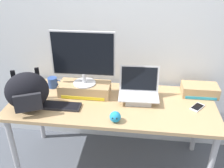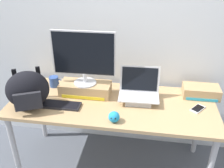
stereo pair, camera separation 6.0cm
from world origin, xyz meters
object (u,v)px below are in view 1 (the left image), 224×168
Objects in this scene: plush_toy at (115,117)px; messenger_backpack at (27,91)px; toner_box_yellow at (85,89)px; coffee_mug at (53,82)px; toner_box_cyan at (200,90)px; desktop_monitor at (83,57)px; external_keyboard at (57,106)px; open_laptop at (139,94)px; cell_phone at (197,107)px.

messenger_backpack is at bearing 172.13° from plush_toy.
toner_box_yellow is 0.35m from coffee_mug.
messenger_backpack is at bearing -164.78° from toner_box_cyan.
desktop_monitor is 0.47m from external_keyboard.
external_keyboard is 1.29m from toner_box_cyan.
coffee_mug is (-0.83, 0.14, -0.01)m from open_laptop.
toner_box_cyan is (1.46, 0.40, -0.11)m from messenger_backpack.
toner_box_cyan is (0.05, 0.22, 0.04)m from cell_phone.
plush_toy is (0.66, -0.48, -0.01)m from coffee_mug.
open_laptop reaches higher than coffee_mug.
desktop_monitor is 1.06m from cell_phone.
desktop_monitor reaches higher than toner_box_cyan.
messenger_backpack is at bearing -101.34° from coffee_mug.
open_laptop is 0.85× the size of messenger_backpack.
messenger_backpack is 2.72× the size of cell_phone.
coffee_mug is at bearing 162.61° from desktop_monitor.
toner_box_yellow is 0.31m from external_keyboard.
desktop_monitor is at bearing -88.91° from toner_box_yellow.
messenger_backpack is (-0.90, -0.24, 0.10)m from open_laptop.
coffee_mug is 1.34m from cell_phone.
external_keyboard is at bearing -131.04° from desktop_monitor.
desktop_monitor is 3.61× the size of cell_phone.
external_keyboard is 1.19m from cell_phone.
coffee_mug is at bearing -179.18° from toner_box_cyan.
toner_box_yellow is 1.30× the size of open_laptop.
desktop_monitor is (0.00, -0.00, 0.31)m from toner_box_yellow.
toner_box_yellow reaches higher than toner_box_cyan.
external_keyboard reaches higher than cell_phone.
desktop_monitor is 1.10m from toner_box_cyan.
desktop_monitor reaches higher than open_laptop.
plush_toy reaches higher than external_keyboard.
coffee_mug is (-0.34, 0.10, -0.32)m from desktop_monitor.
plush_toy is (-0.67, -0.27, 0.04)m from cell_phone.
plush_toy is (0.73, -0.10, -0.12)m from messenger_backpack.
messenger_backpack is 0.40m from coffee_mug.
messenger_backpack is 0.75m from plush_toy.
toner_box_cyan is (1.04, 0.12, -0.32)m from desktop_monitor.
coffee_mug is (-0.34, 0.10, -0.01)m from toner_box_yellow.
toner_box_yellow is at bearing 9.59° from messenger_backpack.
toner_box_yellow is at bearing -148.29° from cell_phone.
desktop_monitor is 0.47m from coffee_mug.
external_keyboard is 0.99× the size of messenger_backpack.
coffee_mug is at bearing 163.59° from toner_box_yellow.
plush_toy is (0.52, -0.14, 0.03)m from external_keyboard.
open_laptop is 0.51m from cell_phone.
toner_box_yellow is 1.44× the size of toner_box_cyan.
toner_box_cyan reaches higher than cell_phone.
open_laptop is 0.84m from coffee_mug.
external_keyboard is 0.27m from messenger_backpack.
cell_phone is at bearing -5.94° from toner_box_yellow.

